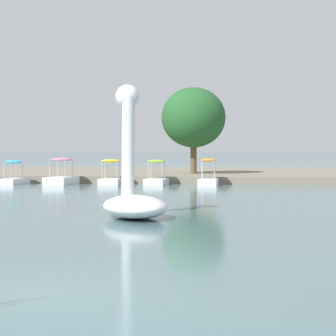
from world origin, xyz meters
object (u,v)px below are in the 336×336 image
Objects in this scene: pedal_boat_lime at (156,178)px; pedal_boat_cyan at (13,178)px; swan_boat at (133,188)px; pedal_boat_pink at (61,177)px; pedal_boat_yellow at (111,177)px; pedal_boat_orange at (208,178)px; tree_broadleaf_right at (194,118)px.

pedal_boat_lime is 0.81× the size of pedal_boat_cyan.
pedal_boat_pink is (-7.16, 17.47, -0.44)m from swan_boat.
pedal_boat_yellow reaches higher than pedal_boat_lime.
pedal_boat_yellow is (-2.63, -0.26, 0.03)m from pedal_boat_lime.
pedal_boat_cyan is (-5.78, -0.21, -0.05)m from pedal_boat_yellow.
pedal_boat_orange is at bearing 1.76° from pedal_boat_pink.
pedal_boat_yellow is 2.90m from pedal_boat_pink.
pedal_boat_yellow is (-5.65, -0.10, 0.04)m from pedal_boat_orange.
tree_broadleaf_right is (7.23, 6.48, 3.69)m from pedal_boat_pink.
pedal_boat_pink is 10.39m from tree_broadleaf_right.
pedal_boat_yellow is 0.81× the size of pedal_boat_pink.
tree_broadleaf_right is at bearing 74.33° from pedal_boat_lime.
pedal_boat_orange is 8.55m from pedal_boat_pink.
pedal_boat_orange is at bearing 1.01° from pedal_boat_yellow.
pedal_boat_cyan is 0.40× the size of tree_broadleaf_right.
pedal_boat_cyan is (-10.03, 17.42, -0.51)m from swan_boat.
pedal_boat_lime is 7.31m from tree_broadleaf_right.
pedal_boat_orange is at bearing 85.51° from swan_boat.
pedal_boat_yellow is at bearing -178.99° from pedal_boat_orange.
swan_boat is at bearing -94.49° from pedal_boat_orange.
tree_broadleaf_right is (1.70, 6.05, 3.74)m from pedal_boat_lime.
tree_broadleaf_right is (4.33, 6.31, 3.71)m from pedal_boat_yellow.
pedal_boat_pink reaches higher than pedal_boat_yellow.
pedal_boat_cyan is (-8.41, -0.47, -0.02)m from pedal_boat_lime.
pedal_boat_pink is at bearing -176.78° from pedal_boat_yellow.
swan_boat is 2.22× the size of pedal_boat_lime.
pedal_boat_lime reaches higher than pedal_boat_cyan.
swan_boat reaches higher than pedal_boat_lime.
tree_broadleaf_right reaches higher than pedal_boat_lime.
swan_boat is 17.97m from pedal_boat_lime.
pedal_boat_yellow is at bearing 3.22° from pedal_boat_pink.
swan_boat is 18.88m from pedal_boat_pink.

